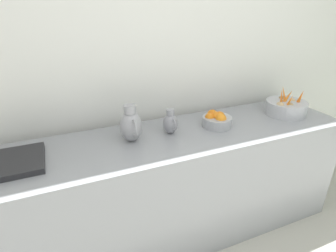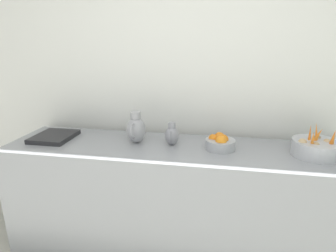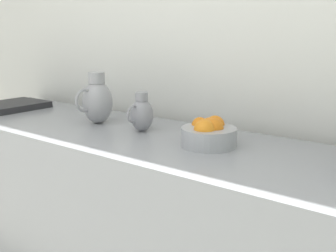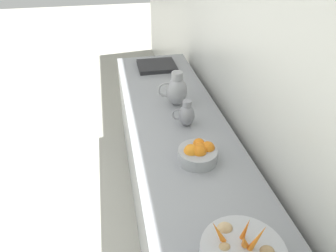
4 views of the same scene
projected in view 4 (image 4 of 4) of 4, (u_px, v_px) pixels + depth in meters
tile_wall_left at (306, 64)px, 1.39m from camera, size 0.10×8.92×3.00m
prep_counter at (179, 178)px, 2.31m from camera, size 0.66×2.63×0.89m
orange_bowl at (198, 153)px, 1.76m from camera, size 0.22×0.22×0.11m
metal_pitcher_tall at (176, 90)px, 2.27m from camera, size 0.21×0.15×0.25m
metal_pitcher_short at (186, 114)px, 2.05m from camera, size 0.15×0.11×0.18m
counter_sink_basin at (157, 66)px, 2.89m from camera, size 0.34×0.30×0.04m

